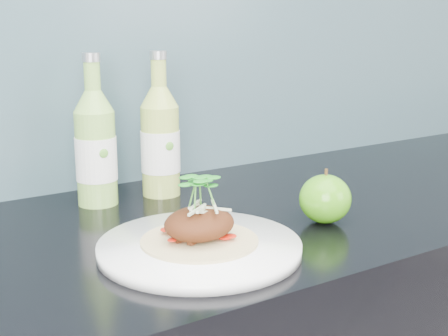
# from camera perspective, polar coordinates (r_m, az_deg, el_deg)

# --- Properties ---
(subway_backsplash) EXTENTS (4.00, 0.02, 0.70)m
(subway_backsplash) POSITION_cam_1_polar(r_m,az_deg,el_deg) (1.24, -8.36, 14.78)
(subway_backsplash) COLOR #6D9CAB
(subway_backsplash) RESTS_ON kitchen_counter
(dinner_plate) EXTENTS (0.34, 0.34, 0.02)m
(dinner_plate) POSITION_cam_1_polar(r_m,az_deg,el_deg) (0.88, -2.25, -7.26)
(dinner_plate) COLOR white
(dinner_plate) RESTS_ON kitchen_counter
(pork_taco) EXTENTS (0.17, 0.17, 0.10)m
(pork_taco) POSITION_cam_1_polar(r_m,az_deg,el_deg) (0.87, -2.27, -4.97)
(pork_taco) COLOR tan
(pork_taco) RESTS_ON dinner_plate
(green_apple) EXTENTS (0.09, 0.09, 0.09)m
(green_apple) POSITION_cam_1_polar(r_m,az_deg,el_deg) (1.01, 9.23, -2.80)
(green_apple) COLOR #3A8E0F
(green_apple) RESTS_ON kitchen_counter
(cider_bottle_left) EXTENTS (0.08, 0.08, 0.26)m
(cider_bottle_left) POSITION_cam_1_polar(r_m,az_deg,el_deg) (1.11, -11.65, 1.77)
(cider_bottle_left) COLOR #87C050
(cider_bottle_left) RESTS_ON kitchen_counter
(cider_bottle_right) EXTENTS (0.09, 0.09, 0.26)m
(cider_bottle_right) POSITION_cam_1_polar(r_m,az_deg,el_deg) (1.15, -5.84, 2.43)
(cider_bottle_right) COLOR #A6BF4F
(cider_bottle_right) RESTS_ON kitchen_counter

